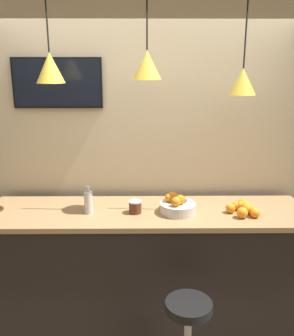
{
  "coord_description": "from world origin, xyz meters",
  "views": [
    {
      "loc": [
        -0.02,
        -2.04,
        2.14
      ],
      "look_at": [
        0.0,
        0.73,
        1.38
      ],
      "focal_mm": 40.0,
      "sensor_mm": 36.0,
      "label": 1
    }
  ],
  "objects_px": {
    "bar_stool": "(188,334)",
    "juice_bottle": "(88,202)",
    "spread_jar": "(135,207)",
    "mounted_tv": "(57,83)",
    "fruit_bowl": "(177,206)"
  },
  "relations": [
    {
      "from": "juice_bottle",
      "to": "mounted_tv",
      "type": "bearing_deg",
      "value": 122.42
    },
    {
      "from": "bar_stool",
      "to": "juice_bottle",
      "type": "height_order",
      "value": "juice_bottle"
    },
    {
      "from": "mounted_tv",
      "to": "juice_bottle",
      "type": "bearing_deg",
      "value": -57.58
    },
    {
      "from": "spread_jar",
      "to": "mounted_tv",
      "type": "relative_size",
      "value": 0.13
    },
    {
      "from": "bar_stool",
      "to": "juice_bottle",
      "type": "bearing_deg",
      "value": 139.93
    },
    {
      "from": "bar_stool",
      "to": "juice_bottle",
      "type": "xyz_separation_m",
      "value": [
        -0.72,
        0.61,
        0.72
      ]
    },
    {
      "from": "fruit_bowl",
      "to": "spread_jar",
      "type": "xyz_separation_m",
      "value": [
        -0.33,
        0.0,
        -0.01
      ]
    },
    {
      "from": "bar_stool",
      "to": "fruit_bowl",
      "type": "distance_m",
      "value": 0.91
    },
    {
      "from": "bar_stool",
      "to": "spread_jar",
      "type": "bearing_deg",
      "value": 120.65
    },
    {
      "from": "fruit_bowl",
      "to": "spread_jar",
      "type": "height_order",
      "value": "fruit_bowl"
    },
    {
      "from": "spread_jar",
      "to": "mounted_tv",
      "type": "bearing_deg",
      "value": 145.4
    },
    {
      "from": "mounted_tv",
      "to": "fruit_bowl",
      "type": "bearing_deg",
      "value": -24.66
    },
    {
      "from": "fruit_bowl",
      "to": "spread_jar",
      "type": "relative_size",
      "value": 2.8
    },
    {
      "from": "fruit_bowl",
      "to": "juice_bottle",
      "type": "bearing_deg",
      "value": 179.87
    },
    {
      "from": "bar_stool",
      "to": "mounted_tv",
      "type": "distance_m",
      "value": 2.16
    }
  ]
}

